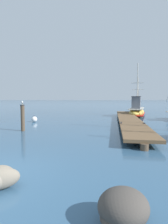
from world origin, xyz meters
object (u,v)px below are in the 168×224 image
(perched_seagull, at_px, (22,103))
(mooring_buoy, at_px, (34,119))
(fishing_boat_3, at_px, (137,110))
(shore_rock_mid_cluster, at_px, (124,209))
(mooring_piling, at_px, (23,117))

(perched_seagull, relative_size, mooring_buoy, 0.59)
(fishing_boat_3, height_order, mooring_buoy, fishing_boat_3)
(fishing_boat_3, relative_size, mooring_buoy, 11.78)
(perched_seagull, height_order, mooring_buoy, perched_seagull)
(shore_rock_mid_cluster, xyz_separation_m, mooring_buoy, (-6.69, 13.90, -0.01))
(fishing_boat_3, relative_size, perched_seagull, 19.98)
(perched_seagull, bearing_deg, mooring_buoy, 100.92)
(fishing_boat_3, relative_size, mooring_piling, 3.92)
(shore_rock_mid_cluster, bearing_deg, fishing_boat_3, 78.97)
(shore_rock_mid_cluster, bearing_deg, perched_seagull, 122.33)
(mooring_piling, distance_m, perched_seagull, 1.02)
(fishing_boat_3, bearing_deg, mooring_piling, -130.62)
(perched_seagull, distance_m, shore_rock_mid_cluster, 10.91)
(mooring_piling, height_order, shore_rock_mid_cluster, mooring_piling)
(perched_seagull, bearing_deg, fishing_boat_3, 49.40)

